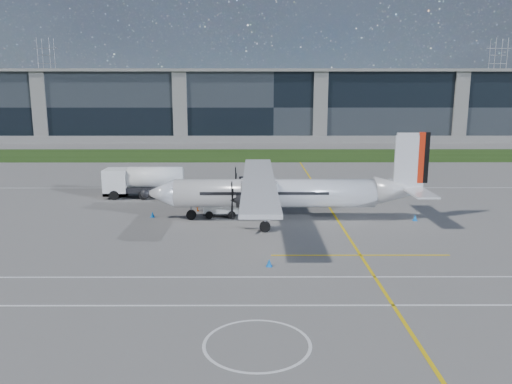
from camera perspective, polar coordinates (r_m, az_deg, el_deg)
ground at (r=78.73m, az=2.82°, el=3.49°), size 400.00×400.00×0.00m
grass_strip at (r=86.65m, az=2.54°, el=4.23°), size 400.00×18.00×0.04m
terminal_building at (r=118.00m, az=1.84°, el=9.76°), size 120.00×20.00×15.00m
tree_line at (r=178.10m, az=1.15°, el=8.85°), size 400.00×6.00×6.00m
pylon_west at (r=202.68m, az=-22.67°, el=11.69°), size 9.00×4.60×30.00m
pylon_east at (r=207.99m, az=25.73°, el=11.42°), size 9.00×4.60×30.00m
yellow_taxiway_centerline at (r=49.59m, az=8.07°, el=-1.27°), size 0.20×70.00×0.01m
white_lane_line at (r=26.50m, az=8.97°, el=-12.68°), size 90.00×0.15×0.01m
turboprop_aircraft at (r=42.10m, az=3.36°, el=1.76°), size 24.04×24.93×7.48m
fuel_tanker_truck at (r=52.92m, az=-13.28°, el=1.10°), size 8.54×2.77×3.20m
baggage_tug at (r=43.90m, az=-4.00°, el=-1.52°), size 3.28×1.97×1.97m
ground_crew_person at (r=46.05m, az=-6.69°, el=-0.98°), size 0.74×0.90×1.93m
safety_cone_nose_stbd at (r=44.50m, az=-11.75°, el=-2.53°), size 0.36×0.36×0.50m
safety_cone_portwing at (r=31.54m, az=1.51°, el=-8.07°), size 0.36×0.36×0.50m
safety_cone_stbdwing at (r=54.22m, az=-0.02°, el=0.19°), size 0.36×0.36×0.50m
safety_cone_tail at (r=44.53m, az=17.72°, el=-2.82°), size 0.36×0.36×0.50m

